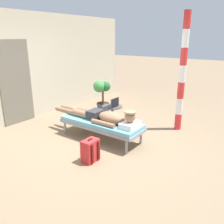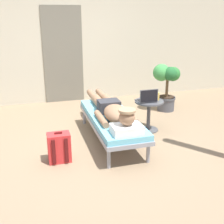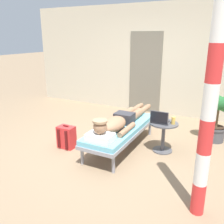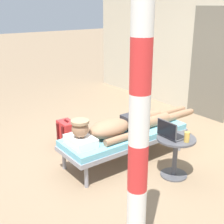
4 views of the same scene
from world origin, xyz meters
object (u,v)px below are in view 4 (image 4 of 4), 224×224
Objects in this scene: side_table at (175,150)px; backpack at (67,134)px; person_reclining at (123,125)px; porch_post at (139,120)px; laptop at (170,133)px; drink_glass at (187,137)px; lounge_chair at (125,136)px.

backpack is at bearing -157.30° from side_table.
porch_post reaches higher than person_reclining.
laptop is (-0.06, -0.05, 0.23)m from side_table.
side_table is at bearing 20.27° from person_reclining.
person_reclining is at bearing -162.59° from drink_glass.
lounge_chair is 14.64× the size of drink_glass.
side_table is at bearing 40.52° from laptop.
side_table is at bearing -177.24° from drink_glass.
person_reclining is 5.12× the size of backpack.
drink_glass is 1.89m from backpack.
lounge_chair is at bearing -162.86° from side_table.
laptop is at bearing 21.85° from backpack.
porch_post is at bearing -64.53° from drink_glass.
porch_post reaches higher than side_table.
lounge_chair is 0.72m from laptop.
person_reclining is 0.78m from side_table.
laptop is 1.71m from porch_post.
drink_glass is (0.21, 0.06, 0.00)m from laptop.
person_reclining is 0.91m from drink_glass.
lounge_chair is 5.90× the size of laptop.
backpack is (-1.51, -0.61, -0.39)m from laptop.
lounge_chair is 0.92m from drink_glass.
lounge_chair is 0.98m from backpack.
laptop reaches higher than person_reclining.
porch_post is (1.51, -1.08, 0.79)m from person_reclining.
drink_glass is 0.29× the size of backpack.
drink_glass is at bearing 21.11° from backpack.
laptop is at bearing -164.43° from drink_glass.
laptop is 1.68m from backpack.
side_table is 0.27m from drink_glass.
backpack is (-1.72, -0.67, -0.39)m from drink_glass.
lounge_chair is 3.50× the size of side_table.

